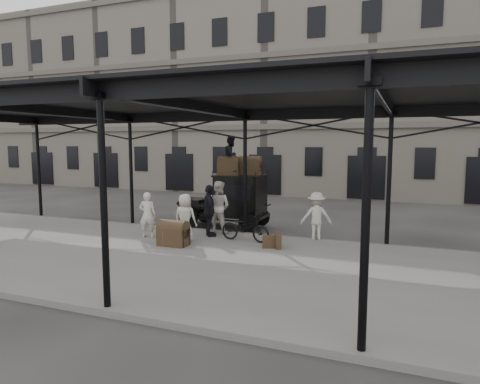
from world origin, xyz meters
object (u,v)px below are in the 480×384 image
(porter_left, at_px, (148,215))
(steamer_trunk_platform, at_px, (173,235))
(porter_official, at_px, (209,211))
(steamer_trunk_roof_near, at_px, (229,167))
(taxi, at_px, (233,199))
(bicycle, at_px, (245,228))

(porter_left, relative_size, steamer_trunk_platform, 1.70)
(porter_left, height_order, steamer_trunk_platform, porter_left)
(porter_official, xyz_separation_m, steamer_trunk_roof_near, (-0.16, 2.14, 1.42))
(taxi, bearing_deg, bicycle, -59.85)
(steamer_trunk_platform, bearing_deg, porter_official, 74.45)
(bicycle, bearing_deg, steamer_trunk_platform, 131.40)
(porter_left, bearing_deg, steamer_trunk_platform, 135.50)
(porter_official, height_order, steamer_trunk_roof_near, steamer_trunk_roof_near)
(porter_official, distance_m, bicycle, 1.54)
(steamer_trunk_roof_near, bearing_deg, porter_left, -127.24)
(steamer_trunk_roof_near, bearing_deg, taxi, 64.30)
(porter_official, relative_size, bicycle, 1.04)
(taxi, bearing_deg, steamer_trunk_roof_near, -108.07)
(porter_left, bearing_deg, steamer_trunk_roof_near, -137.88)
(taxi, xyz_separation_m, porter_left, (-1.85, -3.37, -0.25))
(porter_left, height_order, steamer_trunk_roof_near, steamer_trunk_roof_near)
(porter_left, xyz_separation_m, porter_official, (1.93, 0.98, 0.12))
(steamer_trunk_platform, bearing_deg, steamer_trunk_roof_near, 85.55)
(steamer_trunk_roof_near, bearing_deg, steamer_trunk_platform, -102.46)
(taxi, distance_m, bicycle, 3.11)
(porter_official, xyz_separation_m, steamer_trunk_platform, (-0.48, -1.69, -0.57))
(porter_left, distance_m, steamer_trunk_platform, 1.68)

